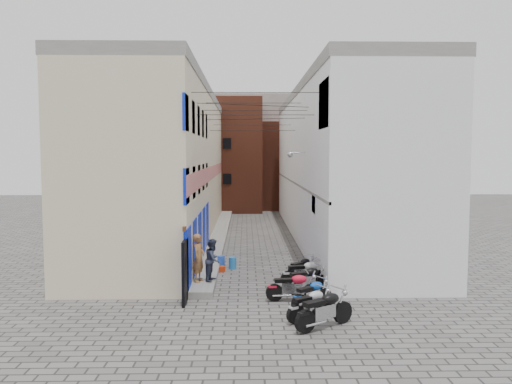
{
  "coord_description": "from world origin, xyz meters",
  "views": [
    {
      "loc": [
        -0.42,
        -17.36,
        5.16
      ],
      "look_at": [
        0.15,
        10.55,
        3.0
      ],
      "focal_mm": 35.0,
      "sensor_mm": 36.0,
      "label": 1
    }
  ],
  "objects": [
    {
      "name": "plinth",
      "position": [
        -2.05,
        13.0,
        0.12
      ],
      "size": [
        0.9,
        26.0,
        0.25
      ],
      "primitive_type": "cube",
      "color": "slate",
      "rests_on": "ground"
    },
    {
      "name": "motorcycle_f",
      "position": [
        1.9,
        1.72,
        0.57
      ],
      "size": [
        2.05,
        0.93,
        1.15
      ],
      "primitive_type": null,
      "rotation": [
        0.0,
        0.0,
        -1.41
      ],
      "color": "#BABABF",
      "rests_on": "ground"
    },
    {
      "name": "motorcycle_b",
      "position": [
        1.6,
        -2.26,
        0.54
      ],
      "size": [
        1.88,
        1.53,
        1.08
      ],
      "primitive_type": null,
      "rotation": [
        0.0,
        0.0,
        -0.98
      ],
      "color": "#B0B1B5",
      "rests_on": "ground"
    },
    {
      "name": "person_a",
      "position": [
        -2.23,
        1.52,
        1.17
      ],
      "size": [
        0.63,
        0.78,
        1.84
      ],
      "primitive_type": "imported",
      "rotation": [
        0.0,
        0.0,
        1.26
      ],
      "color": "#956236",
      "rests_on": "plinth"
    },
    {
      "name": "building_far_brick_left",
      "position": [
        -2.0,
        28.0,
        5.0
      ],
      "size": [
        6.0,
        6.0,
        10.0
      ],
      "primitive_type": "cube",
      "color": "brown",
      "rests_on": "ground"
    },
    {
      "name": "overhead_wires",
      "position": [
        0.0,
        7.64,
        7.12
      ],
      "size": [
        5.8,
        13.02,
        1.32
      ],
      "color": "black",
      "rests_on": "ground"
    },
    {
      "name": "water_jug_far",
      "position": [
        -1.55,
        4.99,
        0.26
      ],
      "size": [
        0.43,
        0.43,
        0.52
      ],
      "primitive_type": "cylinder",
      "rotation": [
        0.0,
        0.0,
        -0.37
      ],
      "color": "blue",
      "rests_on": "ground"
    },
    {
      "name": "water_jug_near",
      "position": [
        -1.02,
        4.65,
        0.27
      ],
      "size": [
        0.35,
        0.35,
        0.53
      ],
      "primitive_type": "cylinder",
      "rotation": [
        0.0,
        0.0,
        -0.02
      ],
      "color": "#287CC8",
      "rests_on": "ground"
    },
    {
      "name": "ground",
      "position": [
        0.0,
        0.0,
        0.0
      ],
      "size": [
        90.0,
        90.0,
        0.0
      ],
      "primitive_type": "plane",
      "color": "#555250",
      "rests_on": "ground"
    },
    {
      "name": "red_crate",
      "position": [
        -1.55,
        4.11,
        0.12
      ],
      "size": [
        0.46,
        0.41,
        0.24
      ],
      "primitive_type": "cube",
      "rotation": [
        0.0,
        0.0,
        0.37
      ],
      "color": "red",
      "rests_on": "ground"
    },
    {
      "name": "motorcycle_d",
      "position": [
        1.23,
        -0.24,
        0.56
      ],
      "size": [
        1.97,
        0.73,
        1.12
      ],
      "primitive_type": null,
      "rotation": [
        0.0,
        0.0,
        -1.51
      ],
      "color": "red",
      "rests_on": "ground"
    },
    {
      "name": "building_far_concrete",
      "position": [
        0.0,
        34.0,
        5.5
      ],
      "size": [
        8.0,
        5.0,
        11.0
      ],
      "primitive_type": "cube",
      "color": "slate",
      "rests_on": "ground"
    },
    {
      "name": "person_b",
      "position": [
        -1.7,
        1.66,
        1.06
      ],
      "size": [
        0.79,
        0.92,
        1.63
      ],
      "primitive_type": "imported",
      "rotation": [
        0.0,
        0.0,
        1.32
      ],
      "color": "#2E3345",
      "rests_on": "plinth"
    },
    {
      "name": "far_shopfront",
      "position": [
        0.0,
        25.2,
        1.2
      ],
      "size": [
        2.0,
        0.3,
        2.4
      ],
      "primitive_type": "cube",
      "color": "black",
      "rests_on": "ground"
    },
    {
      "name": "motorcycle_g",
      "position": [
        1.9,
        2.87,
        0.5
      ],
      "size": [
        1.64,
        1.53,
        0.99
      ],
      "primitive_type": null,
      "rotation": [
        0.0,
        0.0,
        -0.85
      ],
      "color": "black",
      "rests_on": "ground"
    },
    {
      "name": "motorcycle_e",
      "position": [
        1.84,
        0.77,
        0.56
      ],
      "size": [
        2.02,
        1.31,
        1.12
      ],
      "primitive_type": null,
      "rotation": [
        0.0,
        0.0,
        -1.17
      ],
      "color": "black",
      "rests_on": "ground"
    },
    {
      "name": "motorcycle_c",
      "position": [
        1.79,
        -1.05,
        0.52
      ],
      "size": [
        1.78,
        1.57,
        1.05
      ],
      "primitive_type": null,
      "rotation": [
        0.0,
        0.0,
        -0.9
      ],
      "color": "#0B42A6",
      "rests_on": "ground"
    },
    {
      "name": "building_right",
      "position": [
        5.0,
        13.0,
        4.51
      ],
      "size": [
        5.94,
        26.0,
        9.0
      ],
      "color": "white",
      "rests_on": "ground"
    },
    {
      "name": "building_left",
      "position": [
        -4.98,
        12.95,
        4.5
      ],
      "size": [
        5.1,
        27.0,
        9.0
      ],
      "color": "beige",
      "rests_on": "ground"
    },
    {
      "name": "building_far_brick_right",
      "position": [
        3.0,
        30.0,
        4.0
      ],
      "size": [
        5.0,
        6.0,
        8.0
      ],
      "primitive_type": "cube",
      "color": "brown",
      "rests_on": "ground"
    },
    {
      "name": "motorcycle_a",
      "position": [
        1.9,
        -3.0,
        0.62
      ],
      "size": [
        2.18,
        1.75,
        1.25
      ],
      "primitive_type": null,
      "rotation": [
        0.0,
        0.0,
        -0.99
      ],
      "color": "black",
      "rests_on": "ground"
    }
  ]
}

